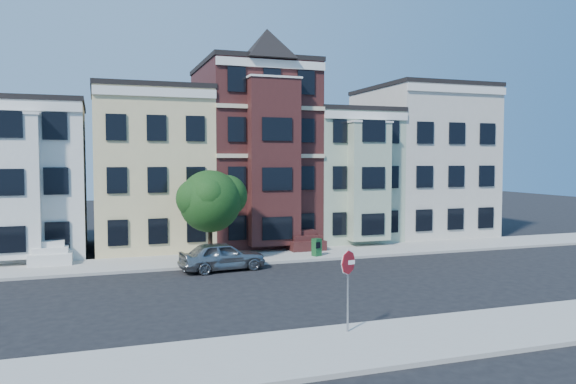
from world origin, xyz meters
name	(u,v)px	position (x,y,z in m)	size (l,w,h in m)	color
ground	(337,286)	(0.00, 0.00, 0.00)	(120.00, 120.00, 0.00)	black
far_sidewalk	(282,256)	(0.00, 8.00, 0.07)	(60.00, 4.00, 0.15)	#9E9B93
near_sidewalk	(439,336)	(0.00, -8.00, 0.07)	(60.00, 4.00, 0.15)	#9E9B93
house_white	(16,180)	(-15.00, 14.50, 4.50)	(8.00, 9.00, 9.00)	silver
house_yellow	(150,171)	(-7.00, 14.50, 5.00)	(7.00, 9.00, 10.00)	beige
house_brown	(253,156)	(0.00, 14.50, 6.00)	(7.00, 9.00, 12.00)	#3D1A18
house_green	(338,177)	(6.50, 14.50, 4.50)	(6.00, 9.00, 9.00)	#9EB194
house_cream	(421,163)	(13.50, 14.50, 5.50)	(8.00, 9.00, 11.00)	beige
street_tree	(210,205)	(-4.50, 6.95, 3.27)	(5.37, 5.37, 6.24)	#224D1C
parked_car	(222,256)	(-4.22, 5.20, 0.76)	(1.80, 4.47, 1.52)	gray
newspaper_box	(317,247)	(1.75, 6.89, 0.66)	(0.46, 0.41, 1.02)	#1A5529
stop_sign	(348,286)	(-2.68, -6.81, 1.67)	(0.84, 0.12, 3.05)	#A91119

